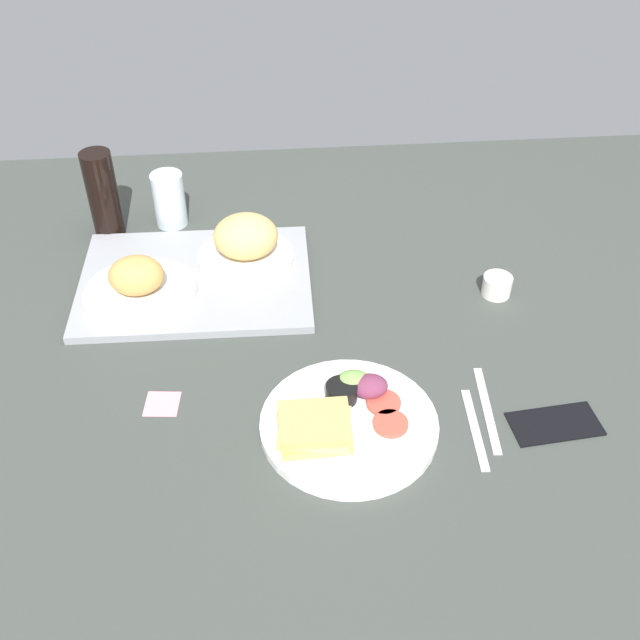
{
  "coord_description": "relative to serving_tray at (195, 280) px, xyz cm",
  "views": [
    {
      "loc": [
        -6.72,
        -99.11,
        91.6
      ],
      "look_at": [
        2.0,
        3.0,
        4.0
      ],
      "focal_mm": 42.46,
      "sensor_mm": 36.0,
      "label": 1
    }
  ],
  "objects": [
    {
      "name": "sticky_note",
      "position": [
        -4.29,
        -32.18,
        -0.74
      ],
      "size": [
        6.13,
        6.13,
        0.12
      ],
      "primitive_type": "cube",
      "rotation": [
        0.0,
        0.0,
        -0.1
      ],
      "color": "pink",
      "rests_on": "ground_plane"
    },
    {
      "name": "fork",
      "position": [
        45.86,
        -42.0,
        -0.55
      ],
      "size": [
        2.19,
        17.05,
        0.5
      ],
      "primitive_type": "cube",
      "rotation": [
        0.0,
        0.0,
        1.52
      ],
      "color": "#B7B7BC",
      "rests_on": "ground_plane"
    },
    {
      "name": "plate_with_salad",
      "position": [
        25.2,
        -39.59,
        0.91
      ],
      "size": [
        28.45,
        28.45,
        5.4
      ],
      "color": "white",
      "rests_on": "ground_plane"
    },
    {
      "name": "ground_plane",
      "position": [
        21.13,
        -20.77,
        -2.3
      ],
      "size": [
        190.0,
        150.0,
        3.0
      ],
      "primitive_type": "cube",
      "color": "#383D38"
    },
    {
      "name": "serving_tray",
      "position": [
        0.0,
        0.0,
        0.0
      ],
      "size": [
        45.54,
        33.74,
        1.6
      ],
      "primitive_type": "cube",
      "rotation": [
        0.0,
        0.0,
        -0.02
      ],
      "color": "gray",
      "rests_on": "ground_plane"
    },
    {
      "name": "knife",
      "position": [
        48.86,
        -38.0,
        -0.55
      ],
      "size": [
        2.84,
        19.05,
        0.5
      ],
      "primitive_type": "cube",
      "rotation": [
        0.0,
        0.0,
        1.49
      ],
      "color": "#B7B7BC",
      "rests_on": "ground_plane"
    },
    {
      "name": "espresso_cup",
      "position": [
        58.22,
        -8.16,
        1.2
      ],
      "size": [
        5.6,
        5.6,
        4.0
      ],
      "primitive_type": "cylinder",
      "color": "silver",
      "rests_on": "ground_plane"
    },
    {
      "name": "soda_bottle",
      "position": [
        -18.99,
        19.82,
        8.67
      ],
      "size": [
        6.4,
        6.4,
        18.94
      ],
      "primitive_type": "cylinder",
      "color": "black",
      "rests_on": "ground_plane"
    },
    {
      "name": "drinking_glass",
      "position": [
        -5.93,
        22.37,
        5.16
      ],
      "size": [
        6.82,
        6.82,
        11.92
      ],
      "primitive_type": "cylinder",
      "color": "silver",
      "rests_on": "ground_plane"
    },
    {
      "name": "bread_plate_far",
      "position": [
        10.25,
        4.94,
        5.07
      ],
      "size": [
        19.29,
        19.29,
        10.14
      ],
      "color": "white",
      "rests_on": "serving_tray"
    },
    {
      "name": "cell_phone",
      "position": [
        58.86,
        -42.12,
        -0.4
      ],
      "size": [
        15.02,
        8.55,
        0.8
      ],
      "primitive_type": "cube",
      "rotation": [
        0.0,
        0.0,
        0.1
      ],
      "color": "black",
      "rests_on": "ground_plane"
    },
    {
      "name": "bread_plate_near",
      "position": [
        -10.09,
        -5.01,
        3.64
      ],
      "size": [
        21.27,
        21.27,
        8.45
      ],
      "color": "white",
      "rests_on": "serving_tray"
    }
  ]
}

